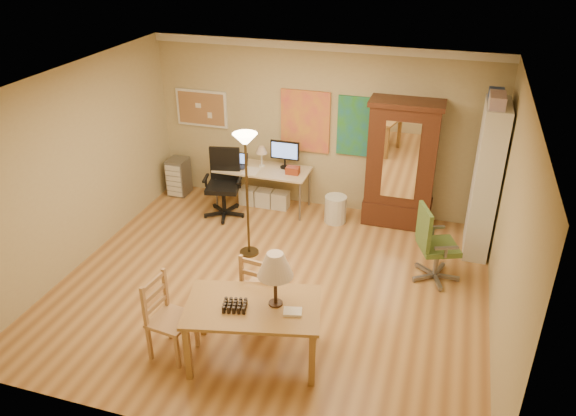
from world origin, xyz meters
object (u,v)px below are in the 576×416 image
(dining_table, at_px, (261,295))
(armoire, at_px, (401,172))
(office_chair_green, at_px, (434,260))
(bookshelf, at_px, (486,180))
(office_chair_black, at_px, (224,198))
(computer_desk, at_px, (265,183))

(dining_table, height_order, armoire, armoire)
(office_chair_green, bearing_deg, bookshelf, 61.49)
(dining_table, height_order, office_chair_black, dining_table)
(office_chair_black, bearing_deg, office_chair_green, -14.64)
(armoire, bearing_deg, dining_table, -105.85)
(office_chair_green, bearing_deg, dining_table, -128.38)
(computer_desk, distance_m, office_chair_green, 3.15)
(dining_table, distance_m, office_chair_green, 2.76)
(dining_table, bearing_deg, office_chair_green, 51.62)
(armoire, bearing_deg, computer_desk, -177.79)
(office_chair_green, xyz_separation_m, armoire, (-0.67, 1.44, 0.58))
(office_chair_black, xyz_separation_m, office_chair_green, (3.38, -0.88, -0.01))
(bookshelf, bearing_deg, computer_desk, 173.99)
(office_chair_black, relative_size, bookshelf, 0.50)
(computer_desk, xyz_separation_m, bookshelf, (3.38, -0.36, 0.67))
(armoire, bearing_deg, office_chair_green, -65.13)
(computer_desk, distance_m, armoire, 2.22)
(office_chair_green, distance_m, armoire, 1.69)
(dining_table, height_order, bookshelf, bookshelf)
(dining_table, xyz_separation_m, office_chair_black, (-1.71, 3.00, -0.55))
(computer_desk, xyz_separation_m, office_chair_green, (2.84, -1.35, -0.14))
(computer_desk, height_order, armoire, armoire)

